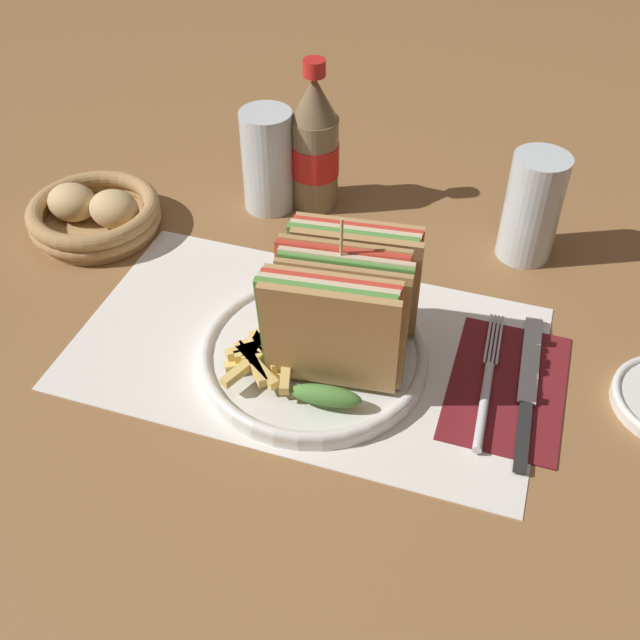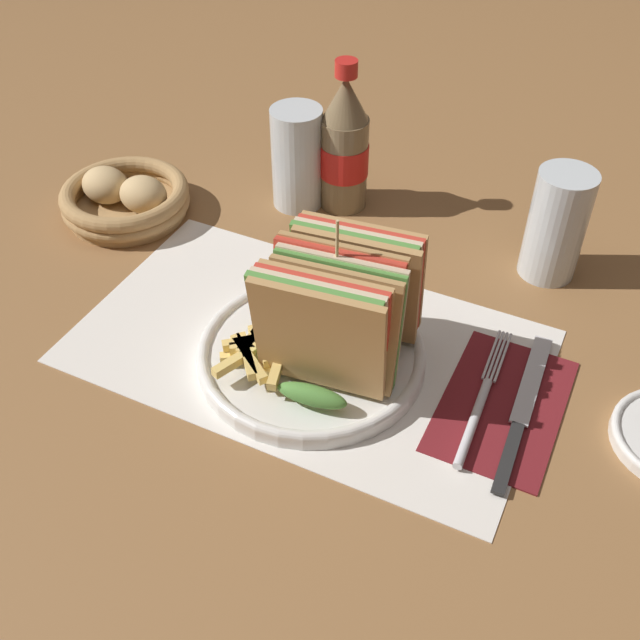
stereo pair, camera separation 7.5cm
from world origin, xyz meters
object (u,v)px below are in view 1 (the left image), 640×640
plate_main (314,354)px  coke_bottle_near (315,146)px  glass_far (268,167)px  knife (528,389)px  bread_basket (95,214)px  club_sandwich (345,308)px  glass_near (531,214)px  fork (486,390)px

plate_main → coke_bottle_near: bearing=108.2°
coke_bottle_near → glass_far: bearing=-157.3°
knife → bread_basket: 0.55m
club_sandwich → coke_bottle_near: 0.30m
club_sandwich → glass_near: club_sandwich is taller
club_sandwich → bread_basket: club_sandwich is taller
glass_near → glass_far: bearing=179.5°
fork → coke_bottle_near: size_ratio=0.96×
knife → bread_basket: size_ratio=1.30×
knife → glass_far: bearing=144.5°
plate_main → knife: plate_main is taller
club_sandwich → glass_far: 0.31m
fork → coke_bottle_near: coke_bottle_near is taller
club_sandwich → glass_far: (-0.18, 0.25, -0.02)m
coke_bottle_near → bread_basket: size_ratio=1.20×
plate_main → coke_bottle_near: (-0.09, 0.28, 0.07)m
knife → glass_far: (-0.36, 0.23, 0.05)m
fork → glass_near: size_ratio=1.42×
glass_near → coke_bottle_near: bearing=174.6°
bread_basket → glass_far: bearing=32.8°
club_sandwich → fork: bearing=2.3°
knife → coke_bottle_near: 0.40m
glass_far → fork: bearing=-37.7°
knife → coke_bottle_near: size_ratio=1.09×
fork → glass_near: glass_near is taller
plate_main → club_sandwich: bearing=3.8°
glass_far → bread_basket: size_ratio=0.81×
plate_main → bread_basket: bread_basket is taller
glass_near → bread_basket: glass_near is taller
fork → plate_main: bearing=179.9°
coke_bottle_near → knife: bearing=-39.9°
plate_main → glass_far: bearing=119.8°
plate_main → knife: bearing=6.2°
glass_near → fork: bearing=-91.6°
plate_main → bread_basket: bearing=157.7°
knife → glass_far: glass_far is taller
fork → coke_bottle_near: bearing=131.9°
coke_bottle_near → glass_near: coke_bottle_near is taller
plate_main → coke_bottle_near: coke_bottle_near is taller
glass_far → bread_basket: glass_far is taller
coke_bottle_near → glass_far: 0.06m
plate_main → knife: (0.21, 0.02, -0.00)m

